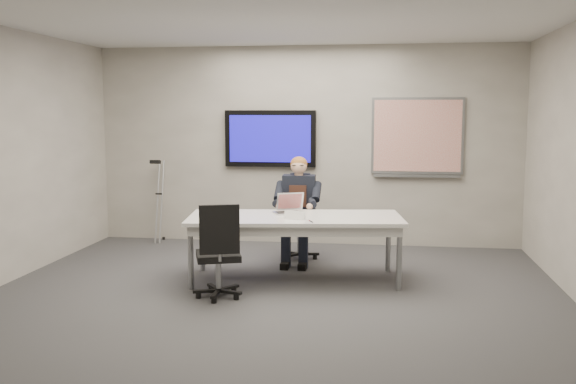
# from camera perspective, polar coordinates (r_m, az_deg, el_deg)

# --- Properties ---
(floor) EXTENTS (6.00, 6.00, 0.02)m
(floor) POSITION_cam_1_polar(r_m,az_deg,el_deg) (6.41, -1.66, -9.90)
(floor) COLOR #37373A
(floor) RESTS_ON ground
(ceiling) EXTENTS (6.00, 6.00, 0.02)m
(ceiling) POSITION_cam_1_polar(r_m,az_deg,el_deg) (6.20, -1.76, 15.69)
(ceiling) COLOR silver
(ceiling) RESTS_ON wall_back
(wall_back) EXTENTS (6.00, 0.02, 2.80)m
(wall_back) POSITION_cam_1_polar(r_m,az_deg,el_deg) (9.11, 1.59, 4.13)
(wall_back) COLOR gray
(wall_back) RESTS_ON ground
(wall_front) EXTENTS (6.00, 0.02, 2.80)m
(wall_front) POSITION_cam_1_polar(r_m,az_deg,el_deg) (3.25, -10.94, -1.46)
(wall_front) COLOR gray
(wall_front) RESTS_ON ground
(conference_table) EXTENTS (2.46, 1.28, 0.73)m
(conference_table) POSITION_cam_1_polar(r_m,az_deg,el_deg) (7.14, 0.62, -2.82)
(conference_table) COLOR silver
(conference_table) RESTS_ON ground
(tv_display) EXTENTS (1.30, 0.09, 0.80)m
(tv_display) POSITION_cam_1_polar(r_m,az_deg,el_deg) (9.13, -1.58, 4.77)
(tv_display) COLOR black
(tv_display) RESTS_ON wall_back
(whiteboard) EXTENTS (1.25, 0.08, 1.10)m
(whiteboard) POSITION_cam_1_polar(r_m,az_deg,el_deg) (9.02, 11.42, 4.79)
(whiteboard) COLOR gray
(whiteboard) RESTS_ON wall_back
(office_chair_far) EXTENTS (0.52, 0.52, 0.97)m
(office_chair_far) POSITION_cam_1_polar(r_m,az_deg,el_deg) (8.24, 1.00, -3.89)
(office_chair_far) COLOR black
(office_chair_far) RESTS_ON ground
(office_chair_near) EXTENTS (0.59, 0.59, 0.98)m
(office_chair_near) POSITION_cam_1_polar(r_m,az_deg,el_deg) (6.54, -6.18, -6.80)
(office_chair_near) COLOR black
(office_chair_near) RESTS_ON ground
(seated_person) EXTENTS (0.42, 0.72, 1.32)m
(seated_person) POSITION_cam_1_polar(r_m,az_deg,el_deg) (7.97, 0.82, -2.58)
(seated_person) COLOR #1B202E
(seated_person) RESTS_ON office_chair_far
(crutch) EXTENTS (0.21, 0.63, 1.28)m
(crutch) POSITION_cam_1_polar(r_m,az_deg,el_deg) (9.46, -11.35, -0.68)
(crutch) COLOR #ABAEB2
(crutch) RESTS_ON ground
(laptop) EXTENTS (0.38, 0.41, 0.22)m
(laptop) POSITION_cam_1_polar(r_m,az_deg,el_deg) (7.36, 0.09, -1.42)
(laptop) COLOR #B3B3B5
(laptop) RESTS_ON conference_table
(name_tent) EXTENTS (0.24, 0.10, 0.09)m
(name_tent) POSITION_cam_1_polar(r_m,az_deg,el_deg) (6.93, 0.60, -2.04)
(name_tent) COLOR white
(name_tent) RESTS_ON conference_table
(pen) EXTENTS (0.06, 0.13, 0.01)m
(pen) POSITION_cam_1_polar(r_m,az_deg,el_deg) (6.77, 2.04, -2.61)
(pen) COLOR black
(pen) RESTS_ON conference_table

